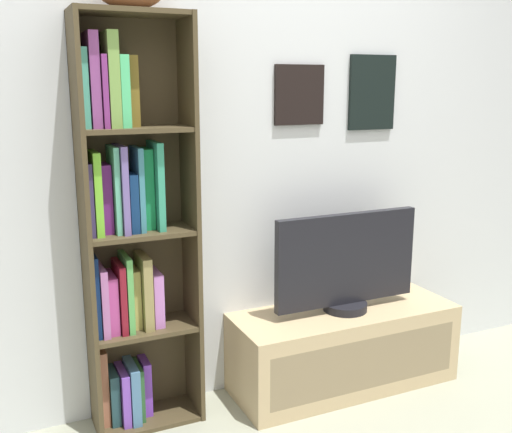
# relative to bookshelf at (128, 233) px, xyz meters

# --- Properties ---
(back_wall) EXTENTS (4.80, 0.08, 2.41)m
(back_wall) POSITION_rel_bookshelf_xyz_m (0.48, 0.12, 0.32)
(back_wall) COLOR silver
(back_wall) RESTS_ON ground
(bookshelf) EXTENTS (0.48, 0.24, 1.80)m
(bookshelf) POSITION_rel_bookshelf_xyz_m (0.00, 0.00, 0.00)
(bookshelf) COLOR #453923
(bookshelf) RESTS_ON ground
(tv_stand) EXTENTS (1.15, 0.42, 0.41)m
(tv_stand) POSITION_rel_bookshelf_xyz_m (1.04, -0.12, -0.68)
(tv_stand) COLOR tan
(tv_stand) RESTS_ON ground
(television) EXTENTS (0.77, 0.22, 0.50)m
(television) POSITION_rel_bookshelf_xyz_m (1.04, -0.12, -0.24)
(television) COLOR black
(television) RESTS_ON tv_stand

